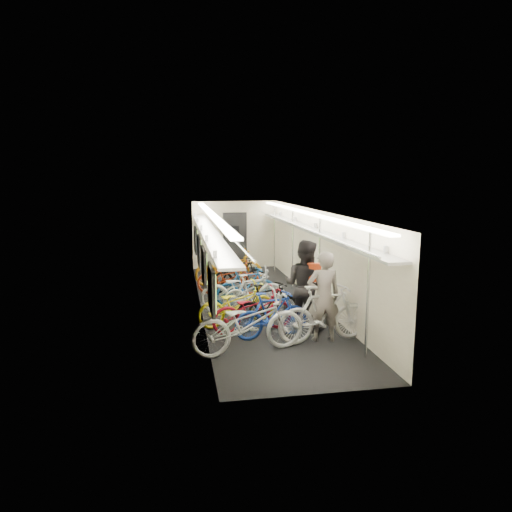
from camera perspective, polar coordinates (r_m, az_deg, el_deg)
name	(u,v)px	position (r m, az deg, el deg)	size (l,w,h in m)	color
train_car_shell	(241,237)	(12.07, -1.85, 2.35)	(10.00, 10.00, 10.00)	black
bicycle_0	(249,323)	(8.47, -0.93, -8.38)	(0.76, 2.18, 1.14)	silver
bicycle_1	(272,315)	(9.28, 1.98, -7.34)	(0.45, 1.60, 0.96)	#1A39A0
bicycle_2	(253,310)	(9.63, -0.35, -6.75)	(0.63, 1.80, 0.94)	maroon
bicycle_3	(268,305)	(9.95, 1.47, -6.09)	(0.46, 1.63, 0.98)	black
bicycle_4	(237,304)	(10.05, -2.40, -6.04)	(0.63, 1.81, 0.95)	yellow
bicycle_5	(252,292)	(11.10, -0.47, -4.55)	(0.44, 1.56, 0.94)	silver
bicycle_6	(243,290)	(11.01, -1.58, -4.27)	(0.72, 2.07, 1.09)	#AAABAF
bicycle_7	(246,286)	(11.60, -1.21, -3.83)	(0.46, 1.62, 0.97)	navy
bicycle_8	(229,278)	(12.70, -3.36, -2.71)	(0.63, 1.80, 0.95)	maroon
bicycle_9	(239,275)	(12.97, -2.08, -2.34)	(0.47, 1.65, 0.99)	black
bicycle_10	(229,267)	(13.78, -3.42, -1.44)	(0.72, 2.06, 1.08)	orange
bicycle_11	(324,313)	(9.12, 8.53, -7.11)	(0.54, 1.93, 1.16)	silver
passenger_near	(324,297)	(9.09, 8.44, -5.04)	(0.66, 0.43, 1.81)	slate
passenger_mid	(304,285)	(9.73, 6.08, -3.63)	(0.94, 0.73, 1.93)	black
backpack	(314,272)	(9.49, 7.29, -2.04)	(0.26, 0.14, 0.38)	#AA2F11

